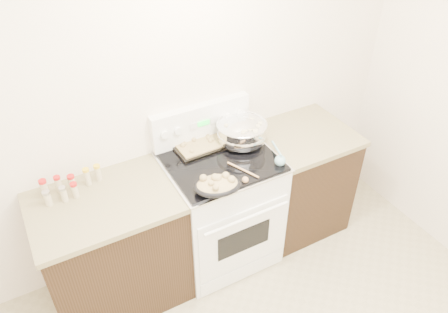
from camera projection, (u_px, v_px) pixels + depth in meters
room_shell at (330, 236)px, 1.44m from camera, size 4.10×3.60×2.75m
counter_left at (114, 249)px, 3.00m from camera, size 0.93×0.67×0.92m
counter_right at (298, 179)px, 3.60m from camera, size 0.73×0.67×0.92m
kitchen_range at (221, 206)px, 3.30m from camera, size 0.78×0.73×1.22m
mixing_bowl at (242, 133)px, 3.14m from camera, size 0.41×0.41×0.22m
roasting_pan at (217, 185)px, 2.73m from camera, size 0.35×0.28×0.11m
baking_sheet at (201, 143)px, 3.15m from camera, size 0.42×0.30×0.06m
wooden_spoon at (244, 176)px, 2.86m from camera, size 0.12×0.24×0.04m
blue_ladle at (280, 159)px, 2.97m from camera, size 0.13×0.26×0.10m
spice_jars at (67, 186)px, 2.75m from camera, size 0.38×0.14×0.13m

